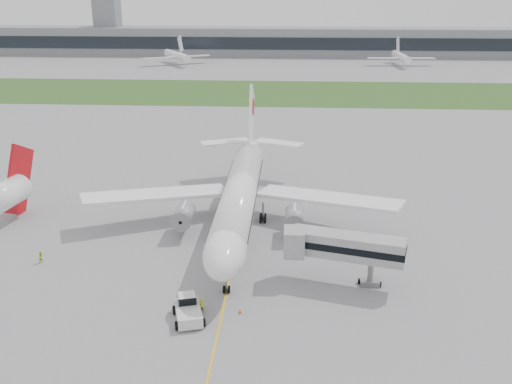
# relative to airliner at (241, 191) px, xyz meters

# --- Properties ---
(ground) EXTENTS (600.00, 600.00, 0.00)m
(ground) POSITION_rel_airliner_xyz_m (0.00, -4.87, -5.66)
(ground) COLOR gray
(ground) RESTS_ON ground
(apron_markings) EXTENTS (70.00, 70.00, 0.04)m
(apron_markings) POSITION_rel_airliner_xyz_m (0.00, -9.87, -5.66)
(apron_markings) COLOR yellow
(apron_markings) RESTS_ON ground
(grass_strip) EXTENTS (600.00, 50.00, 0.02)m
(grass_strip) POSITION_rel_airliner_xyz_m (0.00, 115.13, -5.65)
(grass_strip) COLOR #2E5B22
(grass_strip) RESTS_ON ground
(terminal_building) EXTENTS (320.00, 22.30, 14.00)m
(terminal_building) POSITION_rel_airliner_xyz_m (0.00, 225.00, 1.34)
(terminal_building) COLOR gray
(terminal_building) RESTS_ON ground
(control_tower) EXTENTS (12.00, 12.00, 56.00)m
(control_tower) POSITION_rel_airliner_xyz_m (-90.00, 227.13, -5.66)
(control_tower) COLOR gray
(control_tower) RESTS_ON ground
(airliner) EXTENTS (48.13, 53.95, 17.88)m
(airliner) POSITION_rel_airliner_xyz_m (0.00, 0.00, 0.00)
(airliner) COLOR white
(airliner) RESTS_ON ground
(pushback_tug) EXTENTS (4.21, 5.27, 2.42)m
(pushback_tug) POSITION_rel_airliner_xyz_m (-3.55, -25.61, -4.55)
(pushback_tug) COLOR silver
(pushback_tug) RESTS_ON ground
(jet_bridge) EXTENTS (14.62, 6.49, 6.69)m
(jet_bridge) POSITION_rel_airliner_xyz_m (13.35, -16.60, -0.71)
(jet_bridge) COLOR #AFAFB1
(jet_bridge) RESTS_ON ground
(safety_cone_left) EXTENTS (0.41, 0.41, 0.57)m
(safety_cone_left) POSITION_rel_airliner_xyz_m (-2.44, -25.28, -5.38)
(safety_cone_left) COLOR #FF480D
(safety_cone_left) RESTS_ON ground
(safety_cone_right) EXTENTS (0.39, 0.39, 0.54)m
(safety_cone_right) POSITION_rel_airliner_xyz_m (2.01, -24.30, -5.39)
(safety_cone_right) COLOR #FF480D
(safety_cone_right) RESTS_ON ground
(ground_crew_near) EXTENTS (0.76, 0.69, 1.75)m
(ground_crew_near) POSITION_rel_airliner_xyz_m (-2.27, -24.22, -4.78)
(ground_crew_near) COLOR #CBDF25
(ground_crew_near) RESTS_ON ground
(ground_crew_far) EXTENTS (0.98, 1.01, 1.64)m
(ground_crew_far) POSITION_rel_airliner_xyz_m (-25.08, -13.67, -4.84)
(ground_crew_far) COLOR #CBD223
(ground_crew_far) RESTS_ON ground
(neighbor_aircraft) EXTENTS (5.42, 14.88, 12.03)m
(neighbor_aircraft) POSITION_rel_airliner_xyz_m (-35.56, -0.94, -0.89)
(neighbor_aircraft) COLOR red
(neighbor_aircraft) RESTS_ON ground
(distant_aircraft_left) EXTENTS (40.99, 39.67, 11.98)m
(distant_aircraft_left) POSITION_rel_airliner_xyz_m (-45.72, 185.06, -5.66)
(distant_aircraft_left) COLOR white
(distant_aircraft_left) RESTS_ON ground
(distant_aircraft_right) EXTENTS (31.51, 28.13, 11.57)m
(distant_aircraft_right) POSITION_rel_airliner_xyz_m (56.38, 187.83, -5.66)
(distant_aircraft_right) COLOR white
(distant_aircraft_right) RESTS_ON ground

